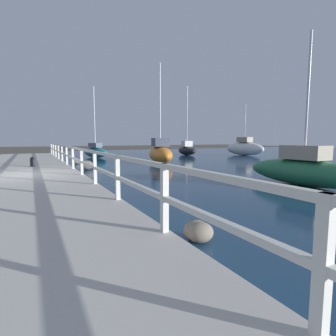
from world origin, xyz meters
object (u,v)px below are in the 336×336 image
(sailboat_green, at_px, (304,170))
(sailboat_teal, at_px, (95,151))
(mooring_bollard, at_px, (32,162))
(sailboat_black, at_px, (187,150))
(sailboat_orange, at_px, (160,153))
(sailboat_white, at_px, (244,148))

(sailboat_green, bearing_deg, sailboat_teal, 99.04)
(mooring_bollard, height_order, sailboat_black, sailboat_black)
(sailboat_orange, distance_m, sailboat_teal, 8.59)
(sailboat_black, relative_size, sailboat_teal, 1.12)
(sailboat_green, xyz_separation_m, sailboat_black, (6.31, 18.70, 0.01))
(mooring_bollard, xyz_separation_m, sailboat_black, (15.49, 9.41, 0.04))
(mooring_bollard, height_order, sailboat_white, sailboat_white)
(mooring_bollard, distance_m, sailboat_white, 21.64)
(sailboat_teal, bearing_deg, sailboat_orange, -90.65)
(sailboat_green, height_order, sailboat_orange, sailboat_orange)
(mooring_bollard, relative_size, sailboat_white, 0.09)
(mooring_bollard, height_order, sailboat_teal, sailboat_teal)
(sailboat_white, xyz_separation_m, sailboat_teal, (-15.32, 3.96, -0.21))
(sailboat_green, height_order, sailboat_teal, sailboat_teal)
(sailboat_orange, xyz_separation_m, sailboat_black, (6.97, 7.48, -0.13))
(mooring_bollard, bearing_deg, sailboat_orange, 12.72)
(sailboat_black, bearing_deg, sailboat_green, -104.44)
(sailboat_green, bearing_deg, sailboat_white, 50.89)
(sailboat_green, height_order, sailboat_white, sailboat_green)
(mooring_bollard, xyz_separation_m, sailboat_orange, (8.53, 1.92, 0.17))
(sailboat_black, bearing_deg, sailboat_orange, -128.74)
(sailboat_green, xyz_separation_m, sailboat_orange, (-0.66, 11.21, 0.15))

